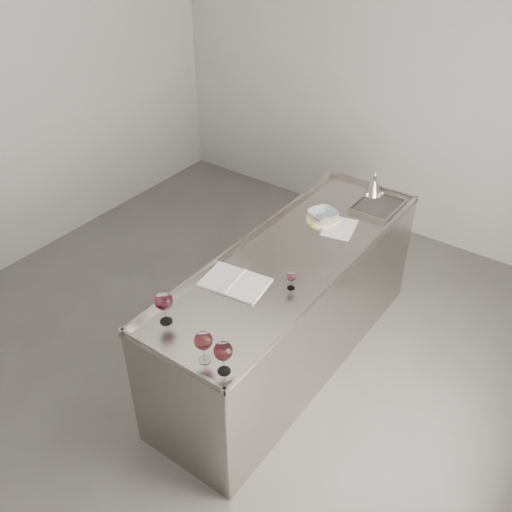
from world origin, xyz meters
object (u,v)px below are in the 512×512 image
Objects in this scene: wine_glass_middle at (203,341)px; wine_glass_right at (223,352)px; wine_glass_left at (164,302)px; notebook at (235,282)px; counter at (290,309)px; wine_glass_small at (291,277)px; ceramic_bowl at (323,214)px; wine_funnel at (374,187)px.

wine_glass_right reaches higher than wine_glass_middle.
wine_glass_left is 0.48× the size of notebook.
counter is at bearing 65.73° from notebook.
wine_glass_small is 0.85m from ceramic_bowl.
notebook is (-0.31, -0.16, -0.08)m from wine_glass_small.
counter is 0.73m from ceramic_bowl.
ceramic_bowl is at bearing 97.97° from counter.
wine_glass_right reaches higher than ceramic_bowl.
wine_glass_left reaches higher than wine_glass_right.
ceramic_bowl is at bearing -102.59° from wine_funnel.
counter is 11.95× the size of ceramic_bowl.
wine_glass_middle is at bearing -82.42° from counter.
wine_funnel is (-0.13, 1.38, -0.02)m from wine_glass_small.
ceramic_bowl is at bearing 97.70° from wine_glass_middle.
counter is at bearing 97.58° from wine_glass_middle.
notebook is (0.10, 0.52, -0.14)m from wine_glass_left.
wine_glass_middle is 2.16m from wine_funnel.
notebook is at bearing -152.59° from wine_glass_small.
wine_glass_right is 2.17m from wine_funnel.
notebook is (-0.28, 0.62, -0.13)m from wine_glass_middle.
wine_glass_left is at bearing -98.00° from wine_funnel.
wine_funnel is at bearing 75.09° from notebook.
wine_glass_right is 1.60× the size of wine_glass_small.
wine_glass_left is at bearing -96.24° from ceramic_bowl.
wine_funnel is (0.29, 2.05, -0.08)m from wine_glass_left.
notebook is at bearing 123.33° from wine_glass_right.
wine_glass_middle is at bearing -82.30° from ceramic_bowl.
counter is 1.18m from wine_glass_left.
wine_glass_left is at bearing -103.56° from counter.
wine_glass_middle is 0.95× the size of wine_funnel.
wine_glass_small is 0.29× the size of notebook.
wine_glass_right is 0.98× the size of ceramic_bowl.
wine_glass_left is at bearing -121.37° from wine_glass_small.
notebook is 2.14× the size of ceramic_bowl.
counter is 1.25m from wine_glass_middle.
wine_glass_middle is 1.61m from ceramic_bowl.
wine_glass_small is at bearing 19.47° from notebook.
wine_glass_left is 1.05× the size of wine_glass_right.
wine_glass_small is at bearing 87.44° from wine_glass_middle.
wine_glass_right is 1.64m from ceramic_bowl.
wine_glass_right is (0.51, -0.11, -0.01)m from wine_glass_left.
notebook is 1.55m from wine_funnel.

